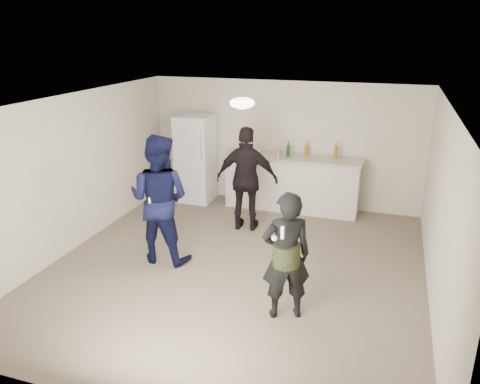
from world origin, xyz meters
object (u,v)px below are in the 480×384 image
(man, at_px, (159,199))
(shaker, at_px, (279,153))
(woman, at_px, (286,256))
(fridge, at_px, (196,158))
(counter, at_px, (292,184))
(spectator, at_px, (247,179))

(man, bearing_deg, shaker, -115.42)
(man, distance_m, woman, 2.37)
(fridge, height_order, woman, fridge)
(counter, distance_m, fridge, 2.06)
(fridge, height_order, shaker, fridge)
(fridge, relative_size, spectator, 0.96)
(counter, bearing_deg, shaker, -152.84)
(woman, bearing_deg, fridge, -76.73)
(counter, relative_size, shaker, 15.29)
(shaker, relative_size, woman, 0.10)
(fridge, distance_m, woman, 4.52)
(fridge, relative_size, shaker, 10.59)
(shaker, height_order, spectator, spectator)
(shaker, xyz_separation_m, woman, (0.97, -3.54, -0.35))
(counter, relative_size, spectator, 1.39)
(counter, xyz_separation_m, woman, (0.71, -3.67, 0.30))
(man, xyz_separation_m, spectator, (0.91, 1.55, -0.06))
(woman, bearing_deg, counter, -103.01)
(shaker, bearing_deg, woman, -74.69)
(counter, xyz_separation_m, spectator, (-0.56, -1.21, 0.41))
(woman, bearing_deg, spectator, -86.72)
(fridge, bearing_deg, shaker, -1.97)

